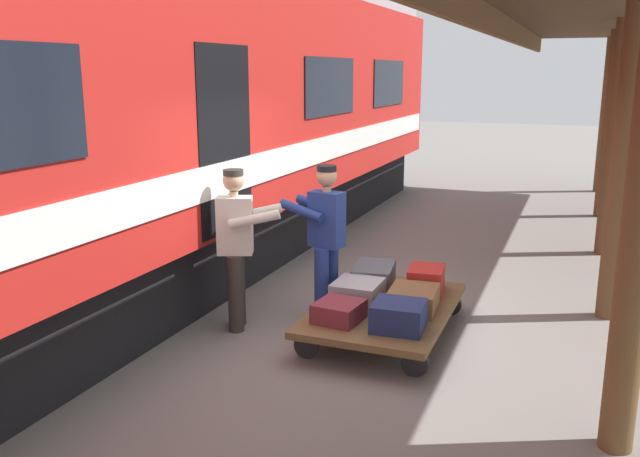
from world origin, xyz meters
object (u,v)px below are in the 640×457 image
(luggage_cart, at_px, (385,310))
(porter_in_overalls, at_px, (325,237))
(suitcase_gray_aluminum, at_px, (358,292))
(suitcase_red_plastic, at_px, (426,280))
(suitcase_navy_fabric, at_px, (399,316))
(suitcase_slate_roller, at_px, (374,276))
(suitcase_burgundy_valise, at_px, (339,311))
(porter_by_door, at_px, (237,244))
(suitcase_brown_leather, at_px, (413,299))
(train_car, at_px, (111,126))

(luggage_cart, distance_m, porter_in_overalls, 1.03)
(suitcase_gray_aluminum, distance_m, suitcase_red_plastic, 0.82)
(suitcase_navy_fabric, bearing_deg, luggage_cart, -62.60)
(suitcase_slate_roller, height_order, suitcase_burgundy_valise, suitcase_slate_roller)
(suitcase_gray_aluminum, relative_size, porter_by_door, 0.29)
(suitcase_red_plastic, xyz_separation_m, suitcase_brown_leather, (0.00, 0.57, -0.03))
(suitcase_gray_aluminum, bearing_deg, porter_by_door, 17.16)
(suitcase_red_plastic, bearing_deg, luggage_cart, 62.60)
(porter_in_overalls, bearing_deg, train_car, 5.77)
(suitcase_burgundy_valise, bearing_deg, suitcase_red_plastic, -117.40)
(train_car, height_order, suitcase_navy_fabric, train_car)
(suitcase_gray_aluminum, height_order, suitcase_navy_fabric, suitcase_navy_fabric)
(suitcase_brown_leather, relative_size, porter_by_door, 0.33)
(suitcase_red_plastic, height_order, suitcase_burgundy_valise, suitcase_red_plastic)
(suitcase_burgundy_valise, relative_size, porter_in_overalls, 0.26)
(suitcase_burgundy_valise, xyz_separation_m, porter_by_door, (1.20, -0.20, 0.51))
(luggage_cart, bearing_deg, suitcase_slate_roller, -62.60)
(suitcase_slate_roller, height_order, suitcase_red_plastic, suitcase_red_plastic)
(train_car, height_order, suitcase_burgundy_valise, train_car)
(suitcase_navy_fabric, distance_m, suitcase_brown_leather, 0.57)
(suitcase_red_plastic, distance_m, porter_by_door, 2.08)
(suitcase_slate_roller, height_order, suitcase_navy_fabric, suitcase_navy_fabric)
(suitcase_gray_aluminum, xyz_separation_m, suitcase_slate_roller, (0.00, -0.57, 0.01))
(suitcase_red_plastic, xyz_separation_m, porter_in_overalls, (1.06, 0.32, 0.47))
(suitcase_gray_aluminum, distance_m, porter_in_overalls, 0.72)
(luggage_cart, xyz_separation_m, suitcase_slate_roller, (0.30, -0.57, 0.17))
(train_car, bearing_deg, suitcase_slate_roller, -169.09)
(suitcase_red_plastic, distance_m, suitcase_brown_leather, 0.57)
(suitcase_gray_aluminum, height_order, porter_by_door, porter_by_door)
(suitcase_slate_roller, xyz_separation_m, suitcase_burgundy_valise, (0.00, 1.14, -0.03))
(train_car, relative_size, porter_in_overalls, 10.61)
(suitcase_slate_roller, bearing_deg, luggage_cart, 117.40)
(luggage_cart, distance_m, porter_by_door, 1.68)
(suitcase_brown_leather, bearing_deg, porter_in_overalls, -13.28)
(luggage_cart, xyz_separation_m, suitcase_navy_fabric, (-0.30, 0.57, 0.17))
(porter_by_door, bearing_deg, train_car, -11.40)
(suitcase_burgundy_valise, bearing_deg, train_car, -10.63)
(suitcase_slate_roller, height_order, suitcase_brown_leather, suitcase_slate_roller)
(suitcase_gray_aluminum, bearing_deg, suitcase_navy_fabric, 136.04)
(suitcase_burgundy_valise, xyz_separation_m, suitcase_navy_fabric, (-0.59, 0.00, 0.03))
(suitcase_navy_fabric, distance_m, porter_by_door, 1.87)
(suitcase_brown_leather, bearing_deg, luggage_cart, 0.00)
(suitcase_gray_aluminum, bearing_deg, suitcase_brown_leather, 180.00)
(suitcase_burgundy_valise, relative_size, porter_by_door, 0.26)
(suitcase_red_plastic, bearing_deg, suitcase_gray_aluminum, 43.96)
(porter_in_overalls, distance_m, porter_by_door, 0.96)
(suitcase_burgundy_valise, xyz_separation_m, suitcase_brown_leather, (-0.59, -0.57, 0.01))
(train_car, xyz_separation_m, suitcase_slate_roller, (-3.00, -0.58, -1.62))
(suitcase_red_plastic, bearing_deg, suitcase_slate_roller, 0.00)
(luggage_cart, bearing_deg, suitcase_red_plastic, -117.40)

